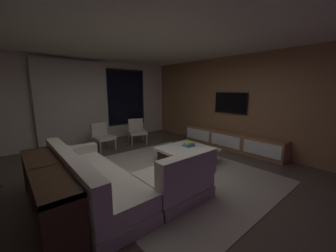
# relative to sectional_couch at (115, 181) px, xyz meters

# --- Properties ---
(floor) EXTENTS (9.20, 9.20, 0.00)m
(floor) POSITION_rel_sectional_couch_xyz_m (0.99, 0.21, -0.29)
(floor) COLOR #473D33
(back_wall_with_window) EXTENTS (6.60, 0.30, 2.70)m
(back_wall_with_window) POSITION_rel_sectional_couch_xyz_m (0.93, 3.82, 1.05)
(back_wall_with_window) COLOR beige
(back_wall_with_window) RESTS_ON floor
(media_wall) EXTENTS (0.12, 7.80, 2.70)m
(media_wall) POSITION_rel_sectional_couch_xyz_m (4.05, 0.21, 1.06)
(media_wall) COLOR #8E6642
(media_wall) RESTS_ON floor
(ceiling) EXTENTS (8.20, 8.20, 0.00)m
(ceiling) POSITION_rel_sectional_couch_xyz_m (0.99, 0.21, 2.41)
(ceiling) COLOR beige
(area_rug) EXTENTS (3.20, 3.80, 0.01)m
(area_rug) POSITION_rel_sectional_couch_xyz_m (1.34, 0.11, -0.28)
(area_rug) COLOR gray
(area_rug) RESTS_ON floor
(sectional_couch) EXTENTS (1.98, 2.50, 0.82)m
(sectional_couch) POSITION_rel_sectional_couch_xyz_m (0.00, 0.00, 0.00)
(sectional_couch) COLOR #A49C8C
(sectional_couch) RESTS_ON floor
(coffee_table) EXTENTS (1.16, 1.16, 0.36)m
(coffee_table) POSITION_rel_sectional_couch_xyz_m (2.00, 0.35, -0.10)
(coffee_table) COLOR #3A2617
(coffee_table) RESTS_ON floor
(book_stack_on_coffee_table) EXTENTS (0.26, 0.22, 0.09)m
(book_stack_on_coffee_table) POSITION_rel_sectional_couch_xyz_m (2.17, 0.44, 0.11)
(book_stack_on_coffee_table) COLOR teal
(book_stack_on_coffee_table) RESTS_ON coffee_table
(accent_chair_near_window) EXTENTS (0.69, 0.70, 0.78)m
(accent_chair_near_window) POSITION_rel_sectional_couch_xyz_m (2.04, 2.69, 0.14)
(accent_chair_near_window) COLOR #B2ADA0
(accent_chair_near_window) RESTS_ON floor
(accent_chair_by_curtain) EXTENTS (0.60, 0.62, 0.78)m
(accent_chair_by_curtain) POSITION_rel_sectional_couch_xyz_m (0.87, 2.71, 0.14)
(accent_chair_by_curtain) COLOR #B2ADA0
(accent_chair_by_curtain) RESTS_ON floor
(media_console) EXTENTS (0.46, 3.10, 0.52)m
(media_console) POSITION_rel_sectional_couch_xyz_m (3.76, 0.26, -0.04)
(media_console) COLOR #8E6642
(media_console) RESTS_ON floor
(mounted_tv) EXTENTS (0.05, 1.06, 0.61)m
(mounted_tv) POSITION_rel_sectional_couch_xyz_m (3.94, 0.46, 1.06)
(mounted_tv) COLOR black
(console_table_behind_couch) EXTENTS (0.40, 2.10, 0.74)m
(console_table_behind_couch) POSITION_rel_sectional_couch_xyz_m (-0.91, 0.13, 0.12)
(console_table_behind_couch) COLOR #3A2617
(console_table_behind_couch) RESTS_ON floor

